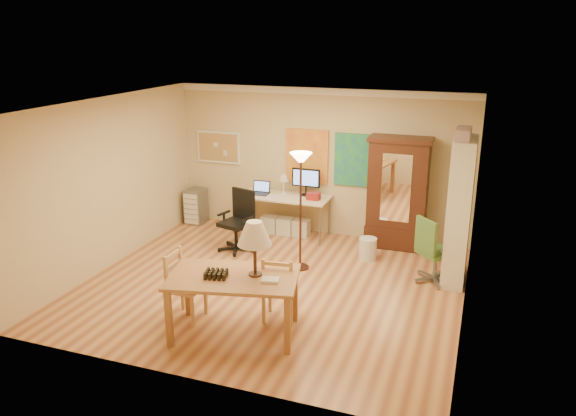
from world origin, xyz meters
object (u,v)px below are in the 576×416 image
(computer_desk, at_px, (287,211))
(office_chair_green, at_px, (433,265))
(bookshelf, at_px, (459,212))
(dining_table, at_px, (241,264))
(office_chair_black, at_px, (238,234))
(armoire, at_px, (397,200))

(computer_desk, bearing_deg, office_chair_green, -23.47)
(office_chair_green, xyz_separation_m, bookshelf, (0.29, 0.19, 0.82))
(office_chair_green, bearing_deg, bookshelf, 33.18)
(office_chair_green, height_order, bookshelf, bookshelf)
(computer_desk, relative_size, office_chair_green, 1.62)
(dining_table, xyz_separation_m, office_chair_black, (-1.23, 2.54, -0.66))
(dining_table, relative_size, bookshelf, 0.80)
(computer_desk, bearing_deg, armoire, 2.30)
(bookshelf, bearing_deg, office_chair_green, -146.82)
(dining_table, distance_m, armoire, 3.87)
(office_chair_black, height_order, office_chair_green, office_chair_black)
(dining_table, distance_m, bookshelf, 3.49)
(dining_table, bearing_deg, office_chair_green, 48.04)
(office_chair_black, distance_m, office_chair_green, 3.34)
(dining_table, xyz_separation_m, bookshelf, (2.40, 2.54, 0.16))
(computer_desk, bearing_deg, bookshelf, -18.33)
(dining_table, height_order, office_chair_black, dining_table)
(office_chair_green, bearing_deg, dining_table, -131.96)
(office_chair_green, bearing_deg, office_chair_black, 176.58)
(dining_table, xyz_separation_m, office_chair_green, (2.11, 2.34, -0.66))
(office_chair_green, bearing_deg, armoire, 121.19)
(armoire, bearing_deg, office_chair_green, -58.81)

